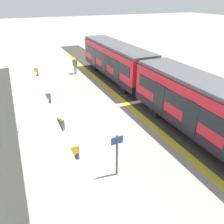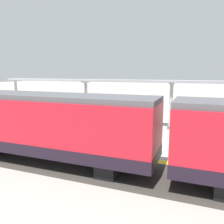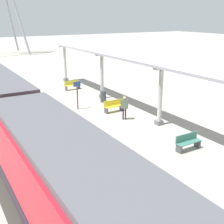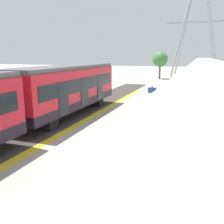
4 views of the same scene
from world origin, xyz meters
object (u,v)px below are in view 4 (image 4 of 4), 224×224
Objects in this scene: canopy_pillar_third at (205,114)px; canopy_pillar_fourth at (203,90)px; bench_near_end at (180,123)px; bench_mid_platform at (189,100)px; trash_bin at (193,113)px; train_far_carriage at (68,89)px; passenger_by_the_benches at (173,120)px; bench_far_end at (162,188)px; platform_info_sign at (152,100)px; canopy_pillar_fifth at (202,79)px.

canopy_pillar_third is 7.58m from canopy_pillar_fourth.
bench_near_end is 1.00× the size of bench_mid_platform.
bench_mid_platform is 1.60× the size of trash_bin.
canopy_pillar_fourth is at bearing 90.00° from canopy_pillar_third.
train_far_carriage is 6.96× the size of passenger_by_the_benches.
bench_far_end is 0.91× the size of passenger_by_the_benches.
canopy_pillar_fourth reaches higher than trash_bin.
platform_info_sign is at bearing 114.70° from passenger_by_the_benches.
canopy_pillar_fifth reaches higher than bench_near_end.
bench_far_end is (7.93, -8.89, -1.38)m from train_far_carriage.
canopy_pillar_third is 4.28m from bench_near_end.
bench_near_end is 1.59× the size of trash_bin.
canopy_pillar_third is 15.69m from canopy_pillar_fifth.
trash_bin reaches higher than bench_mid_platform.
canopy_pillar_fifth is 2.29× the size of passenger_by_the_benches.
platform_info_sign is (-3.14, -9.92, -0.58)m from canopy_pillar_fifth.
canopy_pillar_third is 2.29× the size of passenger_by_the_benches.
bench_near_end is at bearing -103.22° from trash_bin.
bench_near_end is 0.91× the size of passenger_by_the_benches.
bench_mid_platform is (-0.99, 4.13, -1.47)m from canopy_pillar_fourth.
trash_bin is (8.51, 1.24, -1.35)m from train_far_carriage.
bench_far_end is 0.68× the size of platform_info_sign.
platform_info_sign is at bearing 5.28° from train_far_carriage.
passenger_by_the_benches is (-0.88, -4.48, 0.56)m from trash_bin.
passenger_by_the_benches is (-1.40, -5.60, -0.88)m from canopy_pillar_fourth.
canopy_pillar_fourth is (9.03, 2.35, 0.09)m from train_far_carriage.
bench_near_end is (7.90, -1.36, -1.38)m from train_far_carriage.
canopy_pillar_third is 11.84m from bench_mid_platform.
bench_far_end is at bearing -93.28° from trash_bin.
canopy_pillar_third is at bearing -90.00° from canopy_pillar_fourth.
bench_mid_platform is (-0.99, -3.99, -1.47)m from canopy_pillar_fifth.
bench_mid_platform is 1.00× the size of bench_far_end.
canopy_pillar_fourth is at bearing 29.97° from platform_info_sign.
canopy_pillar_fourth is at bearing 65.13° from trash_bin.
bench_mid_platform is at bearing 70.11° from platform_info_sign.
canopy_pillar_third is at bearing -30.07° from train_far_carriage.
platform_info_sign reaches higher than bench_mid_platform.
bench_near_end is at bearing -95.45° from canopy_pillar_fifth.
canopy_pillar_third is 1.00× the size of canopy_pillar_fifth.
bench_far_end is at bearing -93.24° from canopy_pillar_fifth.
trash_bin is at bearing 78.88° from passenger_by_the_benches.
canopy_pillar_fifth is (0.00, 15.69, 0.00)m from canopy_pillar_third.
bench_near_end is (-1.13, -3.72, -1.47)m from canopy_pillar_fourth.
platform_info_sign is (-2.62, -0.70, 0.86)m from trash_bin.
canopy_pillar_fifth reaches higher than platform_info_sign.
train_far_carriage is at bearing 170.20° from bench_near_end.
train_far_carriage is at bearing -165.38° from canopy_pillar_fourth.
passenger_by_the_benches reaches higher than bench_far_end.
bench_far_end is at bearing -106.67° from canopy_pillar_third.
bench_near_end is at bearing 81.83° from passenger_by_the_benches.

